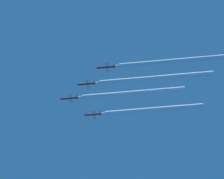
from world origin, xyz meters
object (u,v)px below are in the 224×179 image
jet_left_wingman (86,84)px  jet_outer_left (106,67)px  jet_lead (69,98)px  jet_right_wingman (93,114)px

jet_left_wingman → jet_outer_left: 16.55m
jet_lead → jet_left_wingman: bearing=-134.6°
jet_left_wingman → jet_outer_left: jet_left_wingman is taller
jet_left_wingman → jet_lead: bearing=45.4°
jet_lead → jet_right_wingman: (12.58, -11.37, -1.37)m
jet_lead → jet_outer_left: 32.24m
jet_right_wingman → jet_lead: bearing=137.9°
jet_lead → jet_outer_left: bearing=-134.2°
jet_outer_left → jet_lead: bearing=45.8°
jet_outer_left → jet_right_wingman: bearing=18.5°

